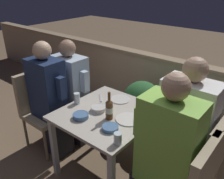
% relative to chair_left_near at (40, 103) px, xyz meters
% --- Properties ---
extents(ground_plane, '(16.00, 16.00, 0.00)m').
position_rel_chair_left_near_xyz_m(ground_plane, '(0.92, 0.14, -0.55)').
color(ground_plane, '#7A6047').
extents(parapet_wall, '(9.00, 0.18, 0.89)m').
position_rel_chair_left_near_xyz_m(parapet_wall, '(0.92, 1.52, -0.10)').
color(parapet_wall, tan).
rests_on(parapet_wall, ground_plane).
extents(dining_table, '(0.84, 0.89, 0.71)m').
position_rel_chair_left_near_xyz_m(dining_table, '(0.92, 0.14, 0.06)').
color(dining_table, '#BCB2A3').
rests_on(dining_table, ground_plane).
extents(planter_hedge, '(1.08, 0.47, 0.72)m').
position_rel_chair_left_near_xyz_m(planter_hedge, '(1.09, 0.96, -0.16)').
color(planter_hedge, brown).
rests_on(planter_hedge, ground_plane).
extents(chair_left_near, '(0.45, 0.45, 0.93)m').
position_rel_chair_left_near_xyz_m(chair_left_near, '(0.00, 0.00, 0.00)').
color(chair_left_near, tan).
rests_on(chair_left_near, ground_plane).
extents(person_navy_jumper, '(0.47, 0.26, 1.32)m').
position_rel_chair_left_near_xyz_m(person_navy_jumper, '(0.20, 0.00, 0.11)').
color(person_navy_jumper, '#282833').
rests_on(person_navy_jumper, ground_plane).
extents(chair_left_far, '(0.45, 0.45, 0.93)m').
position_rel_chair_left_near_xyz_m(chair_left_far, '(0.02, 0.31, 0.00)').
color(chair_left_far, tan).
rests_on(chair_left_far, ground_plane).
extents(person_blue_shirt, '(0.49, 0.26, 1.27)m').
position_rel_chair_left_near_xyz_m(person_blue_shirt, '(0.22, 0.31, 0.09)').
color(person_blue_shirt, '#282833').
rests_on(person_blue_shirt, ground_plane).
extents(person_green_blouse, '(0.50, 0.26, 1.36)m').
position_rel_chair_left_near_xyz_m(person_green_blouse, '(1.62, -0.04, 0.13)').
color(person_green_blouse, '#282833').
rests_on(person_green_blouse, ground_plane).
extents(chair_right_far, '(0.45, 0.45, 0.93)m').
position_rel_chair_left_near_xyz_m(chair_right_far, '(1.80, 0.31, 0.00)').
color(chair_right_far, tan).
rests_on(chair_right_far, ground_plane).
extents(person_white_polo, '(0.50, 0.26, 1.37)m').
position_rel_chair_left_near_xyz_m(person_white_polo, '(1.60, 0.31, 0.13)').
color(person_white_polo, '#282833').
rests_on(person_white_polo, ground_plane).
extents(beer_bottle, '(0.07, 0.07, 0.27)m').
position_rel_chair_left_near_xyz_m(beer_bottle, '(1.00, 0.07, 0.26)').
color(beer_bottle, brown).
rests_on(beer_bottle, dining_table).
extents(plate_0, '(0.21, 0.21, 0.01)m').
position_rel_chair_left_near_xyz_m(plate_0, '(0.85, 0.43, 0.16)').
color(plate_0, silver).
rests_on(plate_0, dining_table).
extents(plate_1, '(0.24, 0.24, 0.01)m').
position_rel_chair_left_near_xyz_m(plate_1, '(1.15, 0.17, 0.16)').
color(plate_1, silver).
rests_on(plate_1, dining_table).
extents(bowl_0, '(0.14, 0.14, 0.04)m').
position_rel_chair_left_near_xyz_m(bowl_0, '(1.11, -0.06, 0.18)').
color(bowl_0, '#4C709E').
rests_on(bowl_0, dining_table).
extents(bowl_1, '(0.15, 0.15, 0.05)m').
position_rel_chair_left_near_xyz_m(bowl_1, '(0.82, 0.11, 0.18)').
color(bowl_1, beige).
rests_on(bowl_1, dining_table).
extents(bowl_2, '(0.15, 0.15, 0.04)m').
position_rel_chair_left_near_xyz_m(bowl_2, '(0.79, -0.09, 0.18)').
color(bowl_2, '#4C709E').
rests_on(bowl_2, dining_table).
extents(glass_cup_0, '(0.07, 0.07, 0.10)m').
position_rel_chair_left_near_xyz_m(glass_cup_0, '(1.28, -0.17, 0.21)').
color(glass_cup_0, silver).
rests_on(glass_cup_0, dining_table).
extents(glass_cup_1, '(0.06, 0.06, 0.11)m').
position_rel_chair_left_near_xyz_m(glass_cup_1, '(0.55, 0.08, 0.22)').
color(glass_cup_1, silver).
rests_on(glass_cup_1, dining_table).
extents(glass_cup_2, '(0.07, 0.07, 0.10)m').
position_rel_chair_left_near_xyz_m(glass_cup_2, '(1.24, 0.38, 0.21)').
color(glass_cup_2, silver).
rests_on(glass_cup_2, dining_table).
extents(fork_0, '(0.13, 0.13, 0.01)m').
position_rel_chair_left_near_xyz_m(fork_0, '(0.67, 0.32, 0.16)').
color(fork_0, silver).
rests_on(fork_0, dining_table).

